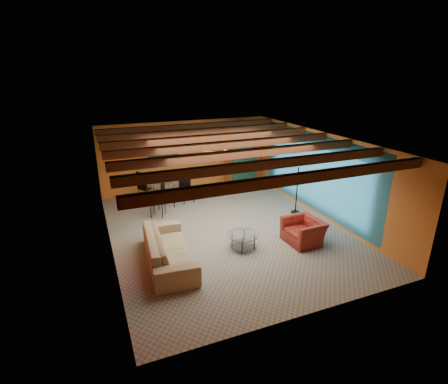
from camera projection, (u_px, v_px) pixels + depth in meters
name	position (u px, v px, depth m)	size (l,w,h in m)	color
room	(225.00, 152.00, 9.49)	(6.52, 8.01, 2.71)	gray
sofa	(169.00, 248.00, 8.42)	(2.61, 1.02, 0.76)	#957F60
armchair	(303.00, 231.00, 9.42)	(1.02, 0.89, 0.66)	maroon
coffee_table	(243.00, 241.00, 9.12)	(0.83, 0.83, 0.43)	white
dining_table	(164.00, 190.00, 11.83)	(2.20, 2.20, 1.14)	silver
armoire	(242.00, 160.00, 13.84)	(1.22, 0.60, 2.14)	brown
floor_lamp	(297.00, 187.00, 11.17)	(0.36, 0.36, 1.80)	black
ceiling_fan	(227.00, 153.00, 9.39)	(1.50, 1.50, 0.44)	#472614
painting	(163.00, 151.00, 12.76)	(1.05, 0.03, 0.65)	black
potted_plant	(242.00, 127.00, 13.40)	(0.40, 0.35, 0.44)	#26661E
vase	(162.00, 172.00, 11.60)	(0.20, 0.20, 0.21)	orange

